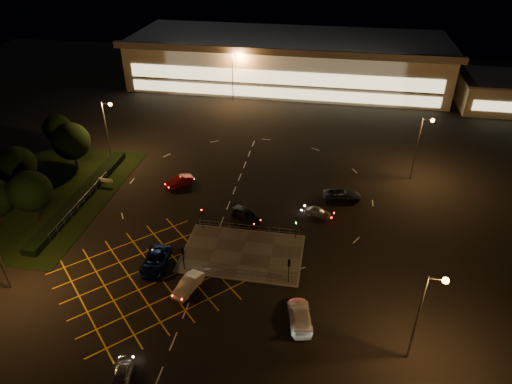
% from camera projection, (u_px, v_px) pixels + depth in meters
% --- Properties ---
extents(ground, '(180.00, 180.00, 0.00)m').
position_uv_depth(ground, '(230.00, 242.00, 56.97)').
color(ground, black).
rests_on(ground, ground).
extents(pedestrian_island, '(14.00, 9.00, 0.12)m').
position_uv_depth(pedestrian_island, '(242.00, 253.00, 54.98)').
color(pedestrian_island, '#4C4944').
rests_on(pedestrian_island, ground).
extents(grass_verge, '(18.00, 30.00, 0.08)m').
position_uv_depth(grass_verge, '(50.00, 196.00, 66.01)').
color(grass_verge, black).
rests_on(grass_verge, ground).
extents(hedge, '(2.00, 26.00, 1.00)m').
position_uv_depth(hedge, '(82.00, 196.00, 65.05)').
color(hedge, black).
rests_on(hedge, ground).
extents(supermarket, '(72.00, 26.50, 10.50)m').
position_uv_depth(supermarket, '(287.00, 60.00, 105.90)').
color(supermarket, beige).
rests_on(supermarket, ground).
extents(retail_unit_a, '(18.80, 14.80, 6.35)m').
position_uv_depth(retail_unit_a, '(505.00, 92.00, 93.69)').
color(retail_unit_a, beige).
rests_on(retail_unit_a, ground).
extents(streetlight_se, '(1.78, 0.56, 10.03)m').
position_uv_depth(streetlight_se, '(426.00, 307.00, 38.84)').
color(streetlight_se, slate).
rests_on(streetlight_se, ground).
extents(streetlight_nw, '(1.78, 0.56, 10.03)m').
position_uv_depth(streetlight_nw, '(108.00, 123.00, 71.94)').
color(streetlight_nw, slate).
rests_on(streetlight_nw, ground).
extents(streetlight_ne, '(1.78, 0.56, 10.03)m').
position_uv_depth(streetlight_ne, '(421.00, 140.00, 66.66)').
color(streetlight_ne, slate).
rests_on(streetlight_ne, ground).
extents(streetlight_far_left, '(1.78, 0.56, 10.03)m').
position_uv_depth(streetlight_far_left, '(234.00, 71.00, 94.97)').
color(streetlight_far_left, slate).
rests_on(streetlight_far_left, ground).
extents(streetlight_far_right, '(1.78, 0.56, 10.03)m').
position_uv_depth(streetlight_far_right, '(433.00, 78.00, 90.85)').
color(streetlight_far_right, slate).
rests_on(streetlight_far_right, ground).
extents(signal_sw, '(0.28, 0.30, 3.15)m').
position_uv_depth(signal_sw, '(183.00, 254.00, 51.29)').
color(signal_sw, black).
rests_on(signal_sw, pedestrian_island).
extents(signal_se, '(0.28, 0.30, 3.15)m').
position_uv_depth(signal_se, '(289.00, 266.00, 49.55)').
color(signal_se, black).
rests_on(signal_se, pedestrian_island).
extents(signal_nw, '(0.28, 0.30, 3.15)m').
position_uv_depth(signal_nw, '(202.00, 214.00, 57.96)').
color(signal_nw, black).
rests_on(signal_nw, pedestrian_island).
extents(signal_ne, '(0.28, 0.30, 3.15)m').
position_uv_depth(signal_ne, '(296.00, 224.00, 56.22)').
color(signal_ne, black).
rests_on(signal_ne, pedestrian_island).
extents(tree_b, '(5.40, 5.40, 7.35)m').
position_uv_depth(tree_b, '(16.00, 165.00, 64.15)').
color(tree_b, black).
rests_on(tree_b, ground).
extents(tree_c, '(5.76, 5.76, 7.84)m').
position_uv_depth(tree_c, '(71.00, 141.00, 70.09)').
color(tree_c, black).
rests_on(tree_c, ground).
extents(tree_d, '(4.68, 4.68, 6.37)m').
position_uv_depth(tree_d, '(57.00, 128.00, 76.47)').
color(tree_d, black).
rests_on(tree_d, ground).
extents(tree_e, '(5.40, 5.40, 7.35)m').
position_uv_depth(tree_e, '(30.00, 191.00, 58.27)').
color(tree_e, black).
rests_on(tree_e, ground).
extents(car_near_silver, '(2.38, 4.25, 1.37)m').
position_uv_depth(car_near_silver, '(121.00, 377.00, 39.78)').
color(car_near_silver, silver).
rests_on(car_near_silver, ground).
extents(car_queue_white, '(2.70, 4.64, 1.44)m').
position_uv_depth(car_queue_white, '(188.00, 285.00, 49.45)').
color(car_queue_white, silver).
rests_on(car_queue_white, ground).
extents(car_left_blue, '(2.97, 5.81, 1.57)m').
position_uv_depth(car_left_blue, '(155.00, 261.00, 52.68)').
color(car_left_blue, '#0B1944').
rests_on(car_left_blue, ground).
extents(car_far_dkgrey, '(5.22, 4.58, 1.45)m').
position_uv_depth(car_far_dkgrey, '(246.00, 215.00, 60.60)').
color(car_far_dkgrey, black).
rests_on(car_far_dkgrey, ground).
extents(car_right_silver, '(3.85, 2.37, 1.22)m').
position_uv_depth(car_right_silver, '(318.00, 212.00, 61.46)').
color(car_right_silver, silver).
rests_on(car_right_silver, ground).
extents(car_circ_red, '(4.12, 4.18, 1.43)m').
position_uv_depth(car_circ_red, '(180.00, 181.00, 68.10)').
color(car_circ_red, '#940F0A').
rests_on(car_circ_red, ground).
extents(car_east_grey, '(5.66, 3.35, 1.47)m').
position_uv_depth(car_east_grey, '(342.00, 195.00, 64.85)').
color(car_east_grey, black).
rests_on(car_east_grey, ground).
extents(car_approach_white, '(3.27, 5.74, 1.57)m').
position_uv_depth(car_approach_white, '(300.00, 316.00, 45.60)').
color(car_approach_white, silver).
rests_on(car_approach_white, ground).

